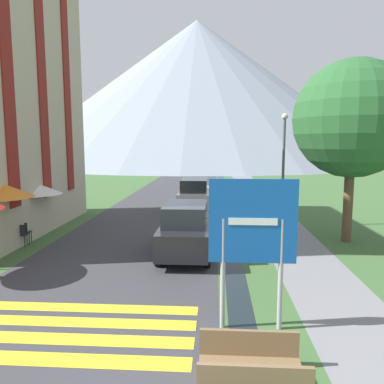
{
  "coord_description": "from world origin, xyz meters",
  "views": [
    {
      "loc": [
        0.6,
        -3.4,
        3.85
      ],
      "look_at": [
        -0.25,
        10.0,
        2.07
      ],
      "focal_mm": 35.0,
      "sensor_mm": 36.0,
      "label": 1
    }
  ],
  "objects_px": {
    "parked_car_far": "(195,194)",
    "cafe_umbrella_rear_white": "(35,188)",
    "streetlamp": "(283,160)",
    "tree_by_path": "(353,119)",
    "parked_car_near": "(186,229)",
    "road_sign": "(253,234)",
    "person_seated_near": "(9,229)",
    "cafe_chair_far_left": "(21,233)",
    "cafe_umbrella_middle_orange": "(3,191)",
    "footbridge": "(251,371)",
    "cafe_chair_far_right": "(24,231)"
  },
  "relations": [
    {
      "from": "parked_car_far",
      "to": "cafe_umbrella_rear_white",
      "type": "distance_m",
      "value": 8.95
    },
    {
      "from": "streetlamp",
      "to": "tree_by_path",
      "type": "bearing_deg",
      "value": -48.92
    },
    {
      "from": "parked_car_near",
      "to": "parked_car_far",
      "type": "distance_m",
      "value": 8.75
    },
    {
      "from": "road_sign",
      "to": "person_seated_near",
      "type": "xyz_separation_m",
      "value": [
        -8.38,
        5.65,
        -1.33
      ]
    },
    {
      "from": "cafe_chair_far_left",
      "to": "cafe_umbrella_middle_orange",
      "type": "bearing_deg",
      "value": -65.25
    },
    {
      "from": "road_sign",
      "to": "streetlamp",
      "type": "distance_m",
      "value": 10.01
    },
    {
      "from": "parked_car_far",
      "to": "road_sign",
      "type": "bearing_deg",
      "value": -81.93
    },
    {
      "from": "cafe_chair_far_left",
      "to": "cafe_umbrella_middle_orange",
      "type": "height_order",
      "value": "cafe_umbrella_middle_orange"
    },
    {
      "from": "parked_car_near",
      "to": "tree_by_path",
      "type": "height_order",
      "value": "tree_by_path"
    },
    {
      "from": "footbridge",
      "to": "cafe_umbrella_rear_white",
      "type": "height_order",
      "value": "cafe_umbrella_rear_white"
    },
    {
      "from": "tree_by_path",
      "to": "cafe_chair_far_right",
      "type": "bearing_deg",
      "value": -174.34
    },
    {
      "from": "person_seated_near",
      "to": "tree_by_path",
      "type": "relative_size",
      "value": 0.18
    },
    {
      "from": "parked_car_far",
      "to": "streetlamp",
      "type": "bearing_deg",
      "value": -43.81
    },
    {
      "from": "road_sign",
      "to": "cafe_chair_far_right",
      "type": "distance_m",
      "value": 10.17
    },
    {
      "from": "cafe_umbrella_middle_orange",
      "to": "person_seated_near",
      "type": "distance_m",
      "value": 1.8
    },
    {
      "from": "cafe_chair_far_right",
      "to": "cafe_umbrella_middle_orange",
      "type": "distance_m",
      "value": 2.13
    },
    {
      "from": "parked_car_near",
      "to": "tree_by_path",
      "type": "relative_size",
      "value": 0.57
    },
    {
      "from": "road_sign",
      "to": "tree_by_path",
      "type": "xyz_separation_m",
      "value": [
        4.4,
        7.28,
        2.71
      ]
    },
    {
      "from": "cafe_chair_far_left",
      "to": "person_seated_near",
      "type": "xyz_separation_m",
      "value": [
        -0.43,
        -0.05,
        0.17
      ]
    },
    {
      "from": "tree_by_path",
      "to": "cafe_chair_far_left",
      "type": "bearing_deg",
      "value": -172.71
    },
    {
      "from": "road_sign",
      "to": "parked_car_near",
      "type": "distance_m",
      "value": 5.43
    },
    {
      "from": "road_sign",
      "to": "footbridge",
      "type": "distance_m",
      "value": 2.58
    },
    {
      "from": "streetlamp",
      "to": "person_seated_near",
      "type": "bearing_deg",
      "value": -159.27
    },
    {
      "from": "parked_car_far",
      "to": "cafe_chair_far_right",
      "type": "relative_size",
      "value": 5.22
    },
    {
      "from": "tree_by_path",
      "to": "person_seated_near",
      "type": "bearing_deg",
      "value": -172.73
    },
    {
      "from": "cafe_umbrella_rear_white",
      "to": "streetlamp",
      "type": "height_order",
      "value": "streetlamp"
    },
    {
      "from": "road_sign",
      "to": "parked_car_far",
      "type": "relative_size",
      "value": 0.71
    },
    {
      "from": "cafe_umbrella_rear_white",
      "to": "person_seated_near",
      "type": "relative_size",
      "value": 1.78
    },
    {
      "from": "cafe_umbrella_rear_white",
      "to": "tree_by_path",
      "type": "height_order",
      "value": "tree_by_path"
    },
    {
      "from": "road_sign",
      "to": "footbridge",
      "type": "relative_size",
      "value": 1.85
    },
    {
      "from": "parked_car_near",
      "to": "cafe_umbrella_middle_orange",
      "type": "relative_size",
      "value": 1.61
    },
    {
      "from": "road_sign",
      "to": "cafe_umbrella_rear_white",
      "type": "distance_m",
      "value": 11.08
    },
    {
      "from": "footbridge",
      "to": "cafe_umbrella_rear_white",
      "type": "bearing_deg",
      "value": 130.88
    },
    {
      "from": "footbridge",
      "to": "parked_car_near",
      "type": "xyz_separation_m",
      "value": [
        -1.6,
        6.87,
        0.68
      ]
    },
    {
      "from": "cafe_chair_far_left",
      "to": "streetlamp",
      "type": "height_order",
      "value": "streetlamp"
    },
    {
      "from": "cafe_chair_far_left",
      "to": "cafe_umbrella_rear_white",
      "type": "bearing_deg",
      "value": 126.42
    },
    {
      "from": "cafe_umbrella_middle_orange",
      "to": "person_seated_near",
      "type": "xyz_separation_m",
      "value": [
        -0.37,
        0.86,
        -1.54
      ]
    },
    {
      "from": "road_sign",
      "to": "tree_by_path",
      "type": "relative_size",
      "value": 0.45
    },
    {
      "from": "parked_car_near",
      "to": "streetlamp",
      "type": "bearing_deg",
      "value": 49.02
    },
    {
      "from": "footbridge",
      "to": "tree_by_path",
      "type": "xyz_separation_m",
      "value": [
        4.56,
        9.12,
        4.5
      ]
    },
    {
      "from": "cafe_chair_far_left",
      "to": "tree_by_path",
      "type": "bearing_deg",
      "value": 35.77
    },
    {
      "from": "road_sign",
      "to": "cafe_umbrella_middle_orange",
      "type": "relative_size",
      "value": 1.27
    },
    {
      "from": "cafe_umbrella_middle_orange",
      "to": "tree_by_path",
      "type": "height_order",
      "value": "tree_by_path"
    },
    {
      "from": "person_seated_near",
      "to": "cafe_umbrella_middle_orange",
      "type": "bearing_deg",
      "value": -66.9
    },
    {
      "from": "cafe_umbrella_middle_orange",
      "to": "cafe_umbrella_rear_white",
      "type": "bearing_deg",
      "value": 93.96
    },
    {
      "from": "cafe_umbrella_middle_orange",
      "to": "cafe_chair_far_left",
      "type": "bearing_deg",
      "value": 86.27
    },
    {
      "from": "parked_car_far",
      "to": "cafe_umbrella_middle_orange",
      "type": "xyz_separation_m",
      "value": [
        -6.06,
        -8.98,
        1.32
      ]
    },
    {
      "from": "cafe_umbrella_middle_orange",
      "to": "tree_by_path",
      "type": "distance_m",
      "value": 12.91
    },
    {
      "from": "cafe_umbrella_middle_orange",
      "to": "person_seated_near",
      "type": "relative_size",
      "value": 1.99
    },
    {
      "from": "cafe_chair_far_right",
      "to": "person_seated_near",
      "type": "distance_m",
      "value": 0.55
    }
  ]
}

